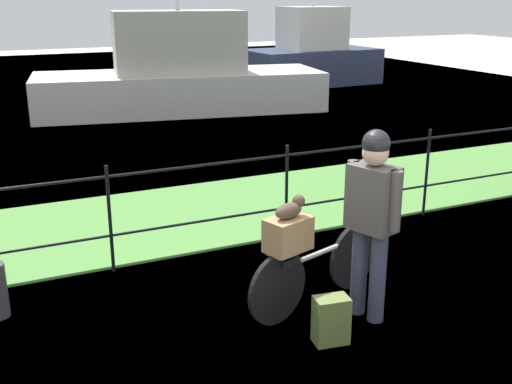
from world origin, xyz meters
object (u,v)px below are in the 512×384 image
Objects in this scene: terrier_dog at (291,209)px; backpack_on_paving at (331,320)px; bicycle_main at (316,270)px; moored_boat_mid at (180,76)px; cyclist_person at (372,209)px; moored_boat_far at (311,56)px; wooden_crate at (288,234)px.

terrier_dog reaches higher than backpack_on_paving.
moored_boat_mid is at bearing 78.21° from bicycle_main.
cyclist_person is 0.41× the size of moored_boat_far.
moored_boat_mid is (2.29, 10.56, 0.64)m from backpack_on_paving.
backpack_on_paving is (0.14, -0.50, -0.59)m from wooden_crate.
terrier_dog is at bearing 156.25° from cyclist_person.
moored_boat_far reaches higher than terrier_dog.
terrier_dog is at bearing 111.37° from backpack_on_paving.
terrier_dog is 14.91m from moored_boat_far.
terrier_dog is at bearing -162.69° from bicycle_main.
moored_boat_far is (5.22, 2.76, 0.01)m from moored_boat_mid.
terrier_dog reaches higher than bicycle_main.
bicycle_main is at bearing -119.88° from moored_boat_far.
terrier_dog is 0.81× the size of backpack_on_paving.
cyclist_person reaches higher than wooden_crate.
bicycle_main is 4.14× the size of wooden_crate.
cyclist_person reaches higher than backpack_on_paving.
wooden_crate is at bearing -103.59° from moored_boat_mid.
wooden_crate reaches higher than bicycle_main.
bicycle_main is 4.95× the size of terrier_dog.
backpack_on_paving is at bearing -102.26° from moored_boat_mid.
moored_boat_far reaches higher than bicycle_main.
bicycle_main is at bearing -101.79° from moored_boat_mid.
cyclist_person is at bearing -22.42° from wooden_crate.
wooden_crate is 0.23× the size of cyclist_person.
backpack_on_paving is at bearing -109.61° from bicycle_main.
moored_boat_mid is at bearing 80.21° from cyclist_person.
terrier_dog is at bearing -120.79° from moored_boat_far.
wooden_crate is at bearing 114.08° from backpack_on_paving.
terrier_dog is 10.33m from moored_boat_mid.
backpack_on_paving is at bearing -119.44° from moored_boat_far.
terrier_dog is 0.08× the size of moored_boat_far.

